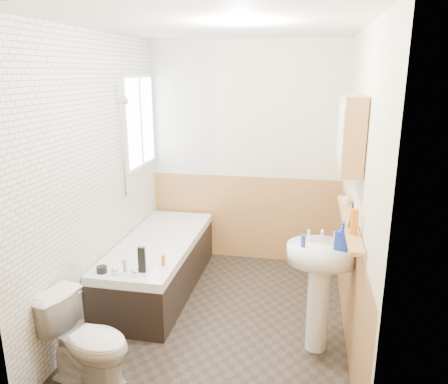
{
  "coord_description": "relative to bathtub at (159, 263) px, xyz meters",
  "views": [
    {
      "loc": [
        0.7,
        -3.45,
        2.17
      ],
      "look_at": [
        0.0,
        0.15,
        1.15
      ],
      "focal_mm": 35.0,
      "sensor_mm": 36.0,
      "label": 1
    }
  ],
  "objects": [
    {
      "name": "tile_cladding_left",
      "position": [
        -0.36,
        -0.43,
        0.97
      ],
      "size": [
        0.01,
        2.8,
        2.5
      ],
      "primitive_type": "cube",
      "color": "white",
      "rests_on": "wall_left"
    },
    {
      "name": "wall_front",
      "position": [
        0.73,
        -1.84,
        0.97
      ],
      "size": [
        2.2,
        0.02,
        2.5
      ],
      "primitive_type": "cube",
      "color": "beige",
      "rests_on": "ground"
    },
    {
      "name": "cream_jar",
      "position": [
        -0.22,
        -0.79,
        0.28
      ],
      "size": [
        0.11,
        0.11,
        0.06
      ],
      "primitive_type": "cylinder",
      "rotation": [
        0.0,
        0.0,
        -0.34
      ],
      "color": "black",
      "rests_on": "bathtub"
    },
    {
      "name": "tile_return_back",
      "position": [
        0.0,
        0.95,
        1.47
      ],
      "size": [
        0.75,
        0.01,
        1.5
      ],
      "primitive_type": "cube",
      "color": "white",
      "rests_on": "wall_back"
    },
    {
      "name": "sink",
      "position": [
        1.57,
        -0.72,
        0.36
      ],
      "size": [
        0.52,
        0.42,
        1.01
      ],
      "rotation": [
        0.0,
        0.0,
        0.24
      ],
      "color": "white",
      "rests_on": "floor"
    },
    {
      "name": "clear_bottle",
      "position": [
        1.43,
        -0.78,
        0.66
      ],
      "size": [
        0.05,
        0.05,
        0.09
      ],
      "primitive_type": "cylinder",
      "rotation": [
        0.0,
        0.0,
        -0.44
      ],
      "color": "#19339E",
      "rests_on": "sink"
    },
    {
      "name": "wall_right",
      "position": [
        1.84,
        -0.43,
        0.97
      ],
      "size": [
        0.02,
        2.8,
        2.5
      ],
      "primitive_type": "cube",
      "color": "beige",
      "rests_on": "ground"
    },
    {
      "name": "black_jar",
      "position": [
        1.77,
        -0.16,
        0.82
      ],
      "size": [
        0.08,
        0.08,
        0.05
      ],
      "primitive_type": "cylinder",
      "rotation": [
        0.0,
        0.0,
        -0.2
      ],
      "color": "silver",
      "rests_on": "pine_shelf"
    },
    {
      "name": "wall_left",
      "position": [
        -0.38,
        -0.43,
        0.97
      ],
      "size": [
        0.02,
        2.8,
        2.5
      ],
      "primitive_type": "cube",
      "color": "beige",
      "rests_on": "ground"
    },
    {
      "name": "wainscot_back",
      "position": [
        0.73,
        0.95,
        0.22
      ],
      "size": [
        2.2,
        0.01,
        1.0
      ],
      "primitive_type": "cube",
      "color": "tan",
      "rests_on": "wall_back"
    },
    {
      "name": "orange_bottle",
      "position": [
        0.24,
        -0.56,
        0.3
      ],
      "size": [
        0.04,
        0.04,
        0.1
      ],
      "primitive_type": "cylinder",
      "rotation": [
        0.0,
        0.0,
        0.31
      ],
      "color": "orange",
      "rests_on": "bathtub"
    },
    {
      "name": "wainscot_front",
      "position": [
        0.73,
        -1.82,
        0.22
      ],
      "size": [
        2.2,
        0.01,
        1.0
      ],
      "primitive_type": "cube",
      "color": "tan",
      "rests_on": "wall_front"
    },
    {
      "name": "ceiling",
      "position": [
        0.73,
        -0.43,
        2.22
      ],
      "size": [
        2.8,
        2.8,
        0.0
      ],
      "primitive_type": "plane",
      "rotation": [
        3.14,
        0.0,
        0.0
      ],
      "color": "white",
      "rests_on": "ground"
    },
    {
      "name": "soap_bottle",
      "position": [
        1.72,
        -0.77,
        0.66
      ],
      "size": [
        0.17,
        0.24,
        0.1
      ],
      "primitive_type": "imported",
      "rotation": [
        0.0,
        0.0,
        -0.35
      ],
      "color": "#19339E",
      "rests_on": "sink"
    },
    {
      "name": "wall_back",
      "position": [
        0.73,
        0.98,
        0.97
      ],
      "size": [
        2.2,
        0.02,
        2.5
      ],
      "primitive_type": "cube",
      "color": "beige",
      "rests_on": "ground"
    },
    {
      "name": "wainscot_right",
      "position": [
        1.82,
        -0.43,
        0.22
      ],
      "size": [
        0.01,
        2.8,
        1.0
      ],
      "primitive_type": "cube",
      "color": "tan",
      "rests_on": "wall_right"
    },
    {
      "name": "green_bottle",
      "position": [
        1.77,
        -0.76,
        0.9
      ],
      "size": [
        0.05,
        0.05,
        0.22
      ],
      "primitive_type": "cone",
      "rotation": [
        0.0,
        0.0,
        -0.09
      ],
      "color": "black",
      "rests_on": "pine_shelf"
    },
    {
      "name": "window",
      "position": [
        -0.33,
        0.52,
        1.37
      ],
      "size": [
        0.03,
        0.79,
        0.99
      ],
      "color": "white",
      "rests_on": "wall_left"
    },
    {
      "name": "shower_riser",
      "position": [
        -0.31,
        0.0,
        1.35
      ],
      "size": [
        0.1,
        0.08,
        1.13
      ],
      "color": "silver",
      "rests_on": "wall_left"
    },
    {
      "name": "blue_gel",
      "position": [
        0.11,
        -0.71,
        0.37
      ],
      "size": [
        0.07,
        0.05,
        0.23
      ],
      "primitive_type": "cube",
      "rotation": [
        0.0,
        0.0,
        0.2
      ],
      "color": "black",
      "rests_on": "bathtub"
    },
    {
      "name": "toilet",
      "position": [
        -0.03,
        -1.43,
        0.05
      ],
      "size": [
        0.74,
        0.52,
        0.65
      ],
      "primitive_type": "imported",
      "rotation": [
        0.0,
        0.0,
        1.33
      ],
      "color": "white",
      "rests_on": "floor"
    },
    {
      "name": "pine_shelf",
      "position": [
        1.77,
        -0.58,
        0.78
      ],
      "size": [
        0.1,
        1.32,
        0.03
      ],
      "primitive_type": "cube",
      "color": "tan",
      "rests_on": "wall_right"
    },
    {
      "name": "bathtub",
      "position": [
        0.0,
        0.0,
        0.0
      ],
      "size": [
        0.7,
        1.82,
        0.67
      ],
      "color": "black",
      "rests_on": "floor"
    },
    {
      "name": "medicine_cabinet",
      "position": [
        1.74,
        -0.47,
        1.44
      ],
      "size": [
        0.16,
        0.63,
        0.57
      ],
      "color": "tan",
      "rests_on": "wall_right"
    },
    {
      "name": "foam_can",
      "position": [
        1.77,
        -0.91,
        0.88
      ],
      "size": [
        0.07,
        0.07,
        0.18
      ],
      "primitive_type": "cylinder",
      "rotation": [
        0.0,
        0.0,
        -0.23
      ],
      "color": "orange",
      "rests_on": "pine_shelf"
    },
    {
      "name": "floor",
      "position": [
        0.73,
        -0.43,
        -0.28
      ],
      "size": [
        2.8,
        2.8,
        0.0
      ],
      "primitive_type": "plane",
      "color": "black",
      "rests_on": "ground"
    }
  ]
}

